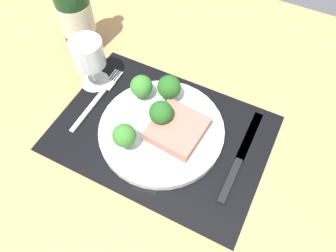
% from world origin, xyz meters
% --- Properties ---
extents(ground_plane, '(1.40, 1.10, 0.03)m').
position_xyz_m(ground_plane, '(0.00, 0.00, -0.01)').
color(ground_plane, tan).
extents(placemat, '(0.44, 0.31, 0.00)m').
position_xyz_m(placemat, '(0.00, 0.00, 0.00)').
color(placemat, black).
rests_on(placemat, ground_plane).
extents(plate, '(0.26, 0.26, 0.02)m').
position_xyz_m(plate, '(0.00, 0.00, 0.01)').
color(plate, silver).
rests_on(plate, placemat).
extents(steak, '(0.11, 0.11, 0.02)m').
position_xyz_m(steak, '(0.03, 0.01, 0.03)').
color(steak, '#9E6B5B').
rests_on(steak, plate).
extents(broccoli_near_steak, '(0.05, 0.05, 0.06)m').
position_xyz_m(broccoli_near_steak, '(-0.04, -0.07, 0.06)').
color(broccoli_near_steak, '#6B994C').
rests_on(broccoli_near_steak, plate).
extents(broccoli_near_fork, '(0.05, 0.05, 0.06)m').
position_xyz_m(broccoli_near_fork, '(-0.02, 0.08, 0.06)').
color(broccoli_near_fork, '#5B8942').
rests_on(broccoli_near_fork, plate).
extents(broccoli_back_left, '(0.05, 0.05, 0.06)m').
position_xyz_m(broccoli_back_left, '(-0.01, 0.01, 0.06)').
color(broccoli_back_left, '#5B8942').
rests_on(broccoli_back_left, plate).
extents(broccoli_front_edge, '(0.05, 0.05, 0.06)m').
position_xyz_m(broccoli_front_edge, '(-0.08, 0.06, 0.05)').
color(broccoli_front_edge, '#5B8942').
rests_on(broccoli_front_edge, plate).
extents(fork, '(0.02, 0.19, 0.01)m').
position_xyz_m(fork, '(-0.17, 0.01, 0.01)').
color(fork, silver).
rests_on(fork, placemat).
extents(knife, '(0.02, 0.23, 0.01)m').
position_xyz_m(knife, '(0.17, 0.01, 0.01)').
color(knife, black).
rests_on(knife, placemat).
extents(wine_bottle, '(0.08, 0.08, 0.31)m').
position_xyz_m(wine_bottle, '(-0.29, 0.14, 0.11)').
color(wine_bottle, '#143819').
rests_on(wine_bottle, ground_plane).
extents(wine_glass, '(0.07, 0.07, 0.12)m').
position_xyz_m(wine_glass, '(-0.20, 0.06, 0.08)').
color(wine_glass, silver).
rests_on(wine_glass, ground_plane).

